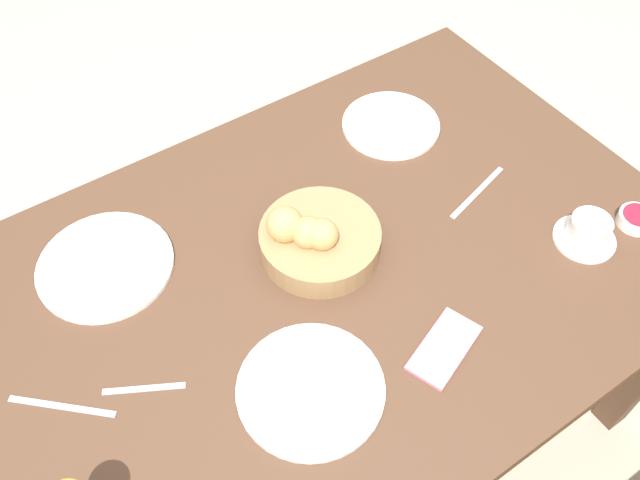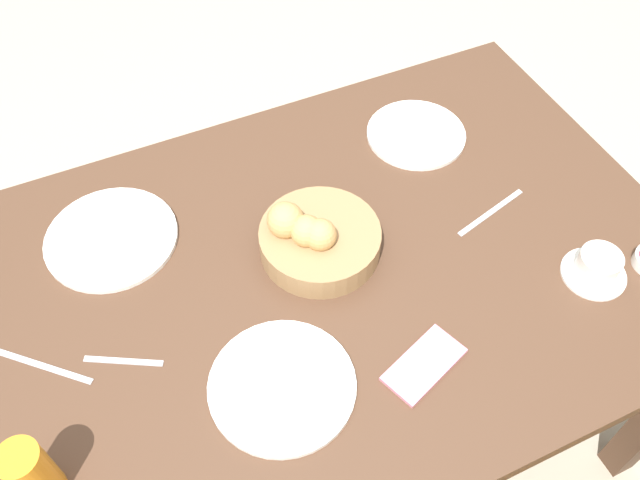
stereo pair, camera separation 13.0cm
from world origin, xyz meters
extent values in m
plane|color=#A89E89|center=(0.00, 0.00, 0.00)|extent=(10.00, 10.00, 0.00)
cube|color=#4C3323|center=(0.00, 0.00, 0.69)|extent=(1.41, 0.95, 0.03)
cube|color=#4C3323|center=(-0.66, -0.42, 0.34)|extent=(0.06, 0.06, 0.67)
cylinder|color=#99754C|center=(-0.02, -0.05, 0.74)|extent=(0.23, 0.23, 0.05)
sphere|color=tan|center=(0.04, -0.09, 0.79)|extent=(0.07, 0.07, 0.07)
sphere|color=tan|center=(-0.01, -0.03, 0.78)|extent=(0.06, 0.06, 0.06)
sphere|color=tan|center=(0.01, -0.05, 0.78)|extent=(0.06, 0.06, 0.06)
cylinder|color=white|center=(-0.35, -0.25, 0.71)|extent=(0.22, 0.22, 0.01)
cylinder|color=white|center=(0.35, -0.24, 0.71)|extent=(0.26, 0.26, 0.01)
cylinder|color=white|center=(0.16, 0.19, 0.71)|extent=(0.25, 0.25, 0.01)
cylinder|color=white|center=(-0.47, 0.22, 0.71)|extent=(0.12, 0.12, 0.01)
cylinder|color=white|center=(-0.47, 0.22, 0.74)|extent=(0.08, 0.08, 0.05)
cylinder|color=white|center=(-0.58, 0.25, 0.72)|extent=(0.07, 0.07, 0.02)
cylinder|color=#A3192D|center=(-0.58, 0.25, 0.74)|extent=(0.06, 0.06, 0.00)
cube|color=#B7B7BC|center=(0.52, -0.02, 0.71)|extent=(0.14, 0.13, 0.00)
cube|color=#B7B7BC|center=(-0.38, 0.01, 0.71)|extent=(0.18, 0.06, 0.00)
cube|color=#B7B7BC|center=(0.39, 0.03, 0.71)|extent=(0.13, 0.08, 0.00)
cube|color=pink|center=(-0.08, 0.26, 0.71)|extent=(0.17, 0.12, 0.01)
camera|label=1|loc=(0.43, 0.62, 1.76)|focal=38.00mm
camera|label=2|loc=(0.32, 0.68, 1.76)|focal=38.00mm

